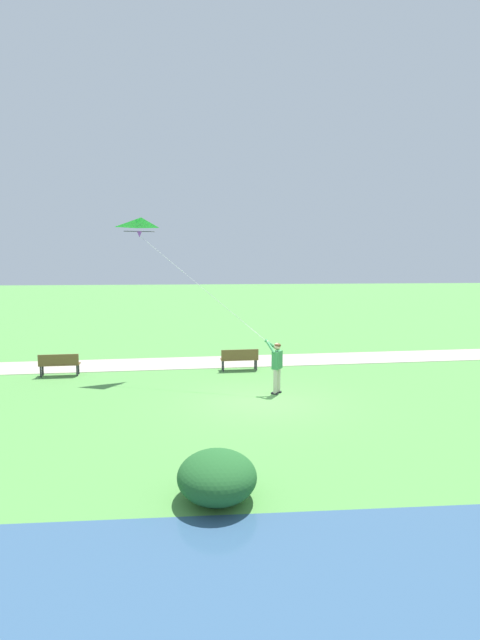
# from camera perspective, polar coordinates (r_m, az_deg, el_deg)

# --- Properties ---
(ground_plane) EXTENTS (120.00, 120.00, 0.00)m
(ground_plane) POSITION_cam_1_polar(r_m,az_deg,el_deg) (16.69, 2.60, -8.97)
(ground_plane) COLOR #569947
(walkway_path) EXTENTS (4.21, 32.08, 0.02)m
(walkway_path) POSITION_cam_1_polar(r_m,az_deg,el_deg) (22.33, -4.47, -4.72)
(walkway_path) COLOR #B7AD99
(walkway_path) RESTS_ON ground
(person_kite_flyer) EXTENTS (0.55, 0.62, 1.83)m
(person_kite_flyer) POSITION_cam_1_polar(r_m,az_deg,el_deg) (17.34, 4.07, -4.78)
(person_kite_flyer) COLOR #232328
(person_kite_flyer) RESTS_ON ground
(flying_kite) EXTENTS (3.37, 5.10, 4.15)m
(flying_kite) POSITION_cam_1_polar(r_m,az_deg,el_deg) (19.94, -10.82, 9.88)
(flying_kite) COLOR green
(park_bench_near_walkway) EXTENTS (0.52, 1.52, 0.88)m
(park_bench_near_walkway) POSITION_cam_1_polar(r_m,az_deg,el_deg) (20.74, -0.05, -4.22)
(park_bench_near_walkway) COLOR brown
(park_bench_near_walkway) RESTS_ON ground
(park_bench_far_walkway) EXTENTS (0.52, 1.52, 0.88)m
(park_bench_far_walkway) POSITION_cam_1_polar(r_m,az_deg,el_deg) (20.98, -19.41, -4.53)
(park_bench_far_walkway) COLOR brown
(park_bench_far_walkway) RESTS_ON ground
(lakeside_shrub) EXTENTS (1.79, 1.54, 0.92)m
(lakeside_shrub) POSITION_cam_1_polar(r_m,az_deg,el_deg) (10.35, -2.57, -16.94)
(lakeside_shrub) COLOR #236028
(lakeside_shrub) RESTS_ON ground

